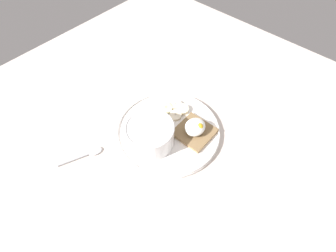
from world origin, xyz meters
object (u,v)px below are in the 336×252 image
(banana_slice_front, at_px, (183,109))
(banana_slice_right, at_px, (175,105))
(banana_slice_left, at_px, (166,108))
(spoon, at_px, (86,154))
(banana_slice_back, at_px, (176,115))
(oatmeal_bowl, at_px, (150,134))
(toast_slice, at_px, (194,132))
(poached_egg, at_px, (195,127))

(banana_slice_front, relative_size, banana_slice_right, 1.00)
(banana_slice_left, distance_m, spoon, 0.25)
(banana_slice_back, xyz_separation_m, banana_slice_right, (-0.03, -0.03, -0.00))
(oatmeal_bowl, distance_m, banana_slice_left, 0.11)
(oatmeal_bowl, height_order, banana_slice_right, oatmeal_bowl)
(banana_slice_right, bearing_deg, spoon, -13.78)
(banana_slice_right, height_order, spoon, banana_slice_right)
(toast_slice, distance_m, spoon, 0.29)
(toast_slice, distance_m, banana_slice_back, 0.07)
(banana_slice_back, xyz_separation_m, spoon, (0.24, -0.09, -0.01))
(poached_egg, height_order, banana_slice_back, poached_egg)
(banana_slice_front, bearing_deg, spoon, -19.11)
(toast_slice, bearing_deg, spoon, -35.66)
(banana_slice_front, distance_m, banana_slice_back, 0.03)
(banana_slice_front, bearing_deg, banana_slice_right, -90.32)
(oatmeal_bowl, bearing_deg, toast_slice, 144.31)
(oatmeal_bowl, height_order, toast_slice, oatmeal_bowl)
(poached_egg, bearing_deg, banana_slice_right, -110.90)
(poached_egg, bearing_deg, banana_slice_front, -117.55)
(toast_slice, distance_m, banana_slice_left, 0.11)
(toast_slice, height_order, poached_egg, poached_egg)
(toast_slice, bearing_deg, banana_slice_back, -97.51)
(banana_slice_front, bearing_deg, banana_slice_back, -3.31)
(banana_slice_left, relative_size, banana_slice_right, 0.79)
(poached_egg, relative_size, banana_slice_back, 1.38)
(banana_slice_back, bearing_deg, banana_slice_right, -138.41)
(banana_slice_back, bearing_deg, spoon, -20.85)
(banana_slice_left, bearing_deg, poached_egg, 85.21)
(poached_egg, height_order, banana_slice_right, poached_egg)
(banana_slice_front, bearing_deg, poached_egg, 62.45)
(banana_slice_front, distance_m, banana_slice_left, 0.05)
(banana_slice_front, distance_m, banana_slice_right, 0.03)
(banana_slice_front, xyz_separation_m, banana_slice_back, (0.03, -0.00, -0.00))
(poached_egg, bearing_deg, toast_slice, -73.75)
(poached_egg, bearing_deg, spoon, -35.76)
(banana_slice_left, distance_m, banana_slice_back, 0.04)
(oatmeal_bowl, height_order, banana_slice_back, oatmeal_bowl)
(toast_slice, xyz_separation_m, spoon, (0.23, -0.17, -0.01))
(banana_slice_right, bearing_deg, toast_slice, 68.84)
(banana_slice_left, relative_size, banana_slice_back, 0.90)
(toast_slice, bearing_deg, banana_slice_front, -117.95)
(oatmeal_bowl, height_order, poached_egg, oatmeal_bowl)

